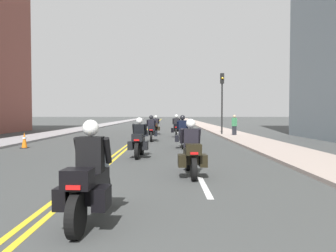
# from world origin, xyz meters

# --- Properties ---
(ground_plane) EXTENTS (264.00, 264.00, 0.00)m
(ground_plane) POSITION_xyz_m (0.00, 48.00, 0.00)
(ground_plane) COLOR #3D403F
(sidewalk_left) EXTENTS (2.67, 144.00, 0.12)m
(sidewalk_left) POSITION_xyz_m (-7.32, 48.00, 0.06)
(sidewalk_left) COLOR gray
(sidewalk_left) RESTS_ON ground
(sidewalk_right) EXTENTS (2.67, 144.00, 0.12)m
(sidewalk_right) POSITION_xyz_m (7.32, 48.00, 0.06)
(sidewalk_right) COLOR #A8968C
(sidewalk_right) RESTS_ON ground
(centreline_yellow_inner) EXTENTS (0.12, 132.00, 0.01)m
(centreline_yellow_inner) POSITION_xyz_m (-0.12, 48.00, 0.00)
(centreline_yellow_inner) COLOR yellow
(centreline_yellow_inner) RESTS_ON ground
(centreline_yellow_outer) EXTENTS (0.12, 132.00, 0.01)m
(centreline_yellow_outer) POSITION_xyz_m (0.12, 48.00, 0.00)
(centreline_yellow_outer) COLOR yellow
(centreline_yellow_outer) RESTS_ON ground
(lane_dashes_white) EXTENTS (0.14, 56.40, 0.01)m
(lane_dashes_white) POSITION_xyz_m (2.99, 29.00, 0.00)
(lane_dashes_white) COLOR silver
(lane_dashes_white) RESTS_ON ground
(motorcycle_0) EXTENTS (0.78, 2.20, 1.63)m
(motorcycle_0) POSITION_xyz_m (0.90, 5.31, 0.65)
(motorcycle_0) COLOR black
(motorcycle_0) RESTS_ON ground
(motorcycle_1) EXTENTS (0.77, 2.25, 1.58)m
(motorcycle_1) POSITION_xyz_m (2.77, 9.38, 0.64)
(motorcycle_1) COLOR black
(motorcycle_1) RESTS_ON ground
(motorcycle_2) EXTENTS (0.78, 2.16, 1.57)m
(motorcycle_2) POSITION_xyz_m (1.00, 13.41, 0.64)
(motorcycle_2) COLOR black
(motorcycle_2) RESTS_ON ground
(motorcycle_3) EXTENTS (0.77, 2.19, 1.66)m
(motorcycle_3) POSITION_xyz_m (2.87, 17.16, 0.68)
(motorcycle_3) COLOR black
(motorcycle_3) RESTS_ON ground
(motorcycle_4) EXTENTS (0.78, 2.10, 1.63)m
(motorcycle_4) POSITION_xyz_m (1.08, 21.34, 0.65)
(motorcycle_4) COLOR black
(motorcycle_4) RESTS_ON ground
(motorcycle_5) EXTENTS (0.77, 2.16, 1.66)m
(motorcycle_5) POSITION_xyz_m (2.75, 25.12, 0.66)
(motorcycle_5) COLOR black
(motorcycle_5) RESTS_ON ground
(motorcycle_6) EXTENTS (0.78, 2.22, 1.58)m
(motorcycle_6) POSITION_xyz_m (1.11, 28.31, 0.66)
(motorcycle_6) COLOR black
(motorcycle_6) RESTS_ON ground
(traffic_cone_0) EXTENTS (0.35, 0.35, 0.81)m
(traffic_cone_0) POSITION_xyz_m (-5.03, 16.97, 0.40)
(traffic_cone_0) COLOR black
(traffic_cone_0) RESTS_ON ground
(traffic_light_near) EXTENTS (0.28, 0.38, 4.89)m
(traffic_light_near) POSITION_xyz_m (6.39, 26.89, 3.36)
(traffic_light_near) COLOR black
(traffic_light_near) RESTS_ON ground
(pedestrian_0) EXTENTS (0.42, 0.40, 1.63)m
(pedestrian_0) POSITION_xyz_m (7.12, 25.61, 0.84)
(pedestrian_0) COLOR #24262D
(pedestrian_0) RESTS_ON ground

